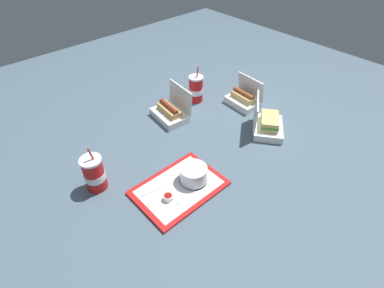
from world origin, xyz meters
name	(u,v)px	position (x,y,z in m)	size (l,w,h in m)	color
ground_plane	(201,149)	(0.00, 0.00, 0.00)	(3.20, 3.20, 0.00)	#4C6070
food_tray	(179,188)	(-0.24, -0.13, 0.01)	(0.37, 0.26, 0.01)	red
cake_container	(193,175)	(-0.17, -0.14, 0.05)	(0.12, 0.12, 0.08)	black
ketchup_cup	(168,197)	(-0.32, -0.15, 0.03)	(0.04, 0.04, 0.02)	white
napkin_stack	(183,192)	(-0.25, -0.16, 0.02)	(0.10, 0.10, 0.00)	white
plastic_fork	(153,190)	(-0.34, -0.07, 0.02)	(0.11, 0.01, 0.01)	white
clamshell_hotdog_back	(171,112)	(0.06, 0.30, 0.04)	(0.17, 0.22, 0.17)	white
clamshell_sandwich_right	(267,124)	(0.35, -0.13, 0.04)	(0.25, 0.24, 0.18)	white
clamshell_hotdog_corner	(244,99)	(0.46, 0.12, 0.04)	(0.14, 0.20, 0.16)	white
soda_cup_right	(94,174)	(-0.49, 0.12, 0.08)	(0.09, 0.09, 0.22)	red
soda_cup_left	(196,89)	(0.28, 0.34, 0.08)	(0.09, 0.09, 0.22)	red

